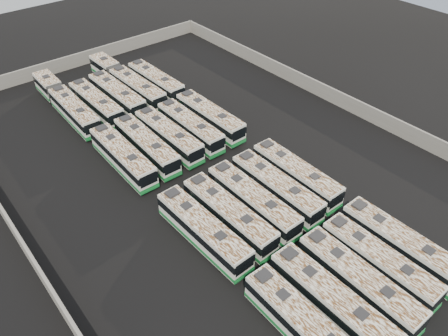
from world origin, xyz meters
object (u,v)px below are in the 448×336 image
bus_midfront_far_left (203,231)px  bus_front_right (379,262)px  bus_midback_left (146,146)px  bus_midback_right (190,127)px  bus_midback_far_right (210,117)px  bus_midfront_left (229,215)px  bus_back_center (117,95)px  bus_front_far_right (399,244)px  bus_midback_far_left (123,157)px  bus_midfront_far_right (296,175)px  bus_front_far_left (304,327)px  bus_midfront_right (276,188)px  bus_back_far_right (156,82)px  bus_front_center (358,282)px  bus_back_left (96,103)px  bus_midback_center (169,136)px  bus_front_left (332,302)px  bus_midfront_center (253,201)px  bus_back_far_left (65,102)px

bus_midfront_far_left → bus_front_right: bearing=-54.3°
bus_midback_left → bus_midback_right: size_ratio=1.02×
bus_midback_left → bus_midback_far_right: bus_midback_far_right is taller
bus_midfront_left → bus_back_center: 28.48m
bus_front_far_right → bus_midback_far_left: 30.99m
bus_midback_right → bus_midfront_far_left: bearing=-121.8°
bus_midback_right → bus_back_center: (-3.21, 13.08, 0.07)m
bus_midfront_far_right → bus_midback_right: bus_midfront_far_right is taller
bus_front_far_left → bus_midback_left: bearing=84.5°
bus_front_far_left → bus_midfront_right: size_ratio=0.98×
bus_front_far_right → bus_midfront_left: bus_midfront_left is taller
bus_midback_right → bus_back_far_right: bus_back_far_right is taller
bus_midfront_far_right → bus_midback_right: 15.52m
bus_midfront_far_left → bus_midfront_far_right: size_ratio=1.02×
bus_front_far_left → bus_midback_far_left: size_ratio=0.98×
bus_front_center → bus_back_left: (-3.37, 41.34, -0.05)m
bus_back_center → bus_front_center: bearing=-90.5°
bus_front_far_right → bus_back_far_right: size_ratio=1.01×
bus_front_far_left → bus_midback_right: size_ratio=1.01×
bus_front_far_left → bus_midback_center: 29.02m
bus_midfront_right → bus_midback_left: bus_midfront_right is taller
bus_front_left → bus_midback_right: size_ratio=1.04×
bus_back_far_right → bus_midback_center: bearing=-117.8°
bus_midfront_center → bus_midback_far_left: 16.56m
bus_midfront_far_left → bus_midback_far_right: bearing=48.9°
bus_front_far_right → bus_midfront_far_left: size_ratio=0.98×
bus_front_far_right → bus_midback_center: (-6.57, 28.23, -0.01)m
bus_back_far_left → bus_back_center: (6.42, -2.95, 0.07)m
bus_midfront_far_right → bus_midback_far_left: 19.99m
bus_front_center → bus_front_right: size_ratio=1.04×
bus_midfront_center → bus_midback_center: 15.34m
bus_front_right → bus_midback_right: bearing=90.2°
bus_midback_right → bus_back_center: 13.47m
bus_midfront_far_right → bus_midback_far_right: (-0.01, 15.36, 0.02)m
bus_midback_left → bus_back_far_left: 16.27m
bus_midfront_far_right → bus_midback_left: bearing=123.7°
bus_midfront_center → bus_back_far_right: 29.13m
bus_midback_right → bus_back_center: size_ratio=0.96×
bus_midfront_far_left → bus_back_far_right: bearing=64.4°
bus_front_far_right → bus_midback_far_left: bearing=114.6°
bus_front_far_left → bus_midback_left: 28.50m
bus_midfront_left → bus_front_far_right: bearing=-53.9°
bus_front_center → bus_midfront_left: size_ratio=1.01×
bus_front_left → bus_front_far_right: bus_front_left is taller
bus_midback_far_left → bus_midback_far_right: size_ratio=1.00×
bus_front_far_left → bus_midfront_right: 16.19m
bus_midback_right → bus_back_far_left: 18.71m
bus_midback_far_left → bus_midback_left: 3.27m
bus_back_left → bus_midfront_far_left: bearing=-97.1°
bus_midback_center → bus_midfront_far_right: bearing=-67.1°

